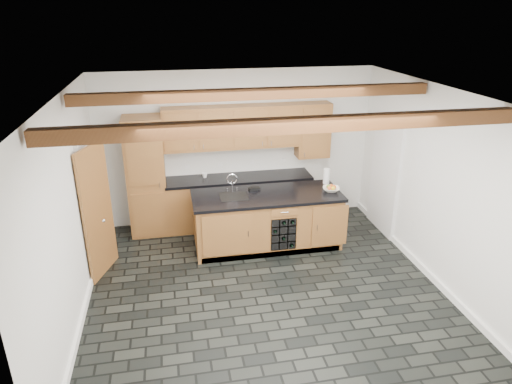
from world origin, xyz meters
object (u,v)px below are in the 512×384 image
(kitchen_scale, at_px, (254,188))
(fruit_bowl, at_px, (331,189))
(paper_towel, at_px, (326,176))
(island, at_px, (267,220))

(kitchen_scale, xyz_separation_m, fruit_bowl, (1.25, -0.31, 0.01))
(kitchen_scale, xyz_separation_m, paper_towel, (1.29, 0.06, 0.11))
(paper_towel, bearing_deg, fruit_bowl, -96.24)
(island, xyz_separation_m, fruit_bowl, (1.07, -0.06, 0.50))
(fruit_bowl, distance_m, paper_towel, 0.38)
(kitchen_scale, relative_size, paper_towel, 0.76)
(island, height_order, paper_towel, paper_towel)
(island, relative_size, paper_towel, 9.33)
(kitchen_scale, height_order, fruit_bowl, fruit_bowl)
(fruit_bowl, bearing_deg, paper_towel, 83.76)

